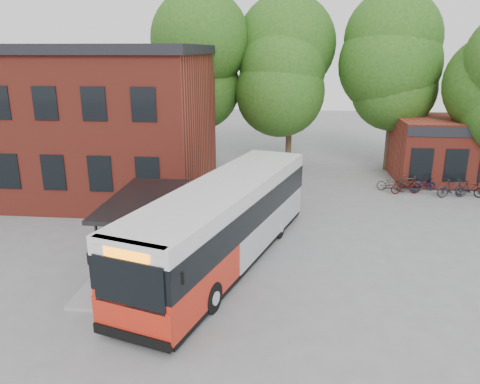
# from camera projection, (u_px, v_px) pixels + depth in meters

# --- Properties ---
(ground) EXTENTS (100.00, 100.00, 0.00)m
(ground) POSITION_uv_depth(u_px,v_px,m) (261.00, 260.00, 19.07)
(ground) COLOR slate
(station_building) EXTENTS (18.40, 10.40, 8.50)m
(station_building) POSITION_uv_depth(u_px,v_px,m) (52.00, 120.00, 27.66)
(station_building) COLOR maroon
(station_building) RESTS_ON ground
(bus_shelter) EXTENTS (3.60, 7.00, 2.90)m
(bus_shelter) POSITION_uv_depth(u_px,v_px,m) (145.00, 232.00, 18.13)
(bus_shelter) COLOR #29292C
(bus_shelter) RESTS_ON ground
(bike_rail) EXTENTS (5.20, 0.10, 0.38)m
(bike_rail) POSITION_uv_depth(u_px,v_px,m) (428.00, 192.00, 27.62)
(bike_rail) COLOR #29292C
(bike_rail) RESTS_ON ground
(tree_0) EXTENTS (7.92, 7.92, 11.00)m
(tree_0) POSITION_uv_depth(u_px,v_px,m) (191.00, 90.00, 33.27)
(tree_0) COLOR #234C14
(tree_0) RESTS_ON ground
(tree_1) EXTENTS (7.92, 7.92, 10.40)m
(tree_1) POSITION_uv_depth(u_px,v_px,m) (290.00, 94.00, 33.63)
(tree_1) COLOR #234C14
(tree_1) RESTS_ON ground
(tree_2) EXTENTS (7.92, 7.92, 11.00)m
(tree_2) POSITION_uv_depth(u_px,v_px,m) (393.00, 91.00, 31.90)
(tree_2) COLOR #234C14
(tree_2) RESTS_ON ground
(city_bus) EXTENTS (6.43, 13.15, 3.28)m
(city_bus) POSITION_uv_depth(u_px,v_px,m) (225.00, 223.00, 18.56)
(city_bus) COLOR red
(city_bus) RESTS_ON ground
(bicycle_0) EXTENTS (1.85, 0.99, 0.93)m
(bicycle_0) POSITION_uv_depth(u_px,v_px,m) (392.00, 184.00, 28.27)
(bicycle_0) COLOR #35302B
(bicycle_0) RESTS_ON ground
(bicycle_1) EXTENTS (1.69, 0.60, 1.00)m
(bicycle_1) POSITION_uv_depth(u_px,v_px,m) (408.00, 183.00, 28.21)
(bicycle_1) COLOR #352E29
(bicycle_1) RESTS_ON ground
(bicycle_2) EXTENTS (1.87, 0.98, 0.94)m
(bicycle_2) POSITION_uv_depth(u_px,v_px,m) (405.00, 186.00, 27.75)
(bicycle_2) COLOR #410C0D
(bicycle_2) RESTS_ON ground
(bicycle_4) EXTENTS (1.72, 1.12, 0.85)m
(bicycle_4) POSITION_uv_depth(u_px,v_px,m) (424.00, 184.00, 28.26)
(bicycle_4) COLOR #061550
(bicycle_4) RESTS_ON ground
(bicycle_5) EXTENTS (1.89, 0.89, 1.09)m
(bicycle_5) POSITION_uv_depth(u_px,v_px,m) (452.00, 189.00, 27.01)
(bicycle_5) COLOR #23242A
(bicycle_5) RESTS_ON ground
(bicycle_7) EXTENTS (1.63, 1.00, 0.95)m
(bicycle_7) POSITION_uv_depth(u_px,v_px,m) (470.00, 189.00, 27.17)
(bicycle_7) COLOR black
(bicycle_7) RESTS_ON ground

